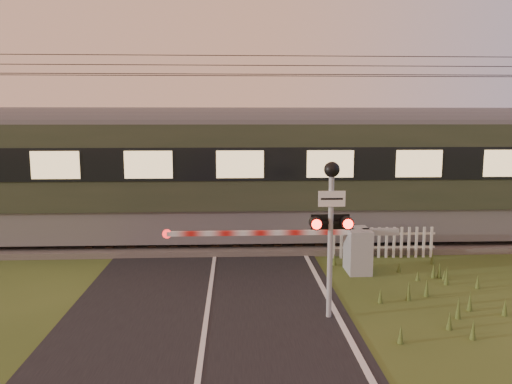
{
  "coord_description": "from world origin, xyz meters",
  "views": [
    {
      "loc": [
        0.59,
        -9.71,
        4.12
      ],
      "look_at": [
        1.17,
        3.2,
        2.22
      ],
      "focal_mm": 35.0,
      "sensor_mm": 36.0,
      "label": 1
    }
  ],
  "objects": [
    {
      "name": "overhead_wires",
      "position": [
        0.0,
        6.5,
        5.72
      ],
      "size": [
        120.0,
        0.62,
        0.62
      ],
      "color": "black",
      "rests_on": "ground"
    },
    {
      "name": "road",
      "position": [
        0.02,
        -0.23,
        0.01
      ],
      "size": [
        6.0,
        140.0,
        0.03
      ],
      "color": "black",
      "rests_on": "ground"
    },
    {
      "name": "picket_fence",
      "position": [
        5.02,
        4.6,
        0.47
      ],
      "size": [
        3.18,
        0.08,
        0.93
      ],
      "color": "silver",
      "rests_on": "ground"
    },
    {
      "name": "boom_gate",
      "position": [
        3.69,
        3.25,
        0.66
      ],
      "size": [
        6.32,
        0.92,
        1.23
      ],
      "color": "gray",
      "rests_on": "ground"
    },
    {
      "name": "ground",
      "position": [
        0.0,
        0.0,
        0.0
      ],
      "size": [
        160.0,
        160.0,
        0.0
      ],
      "primitive_type": "plane",
      "color": "#33471B",
      "rests_on": "ground"
    },
    {
      "name": "track_bed",
      "position": [
        0.0,
        6.5,
        0.07
      ],
      "size": [
        140.0,
        3.4,
        0.39
      ],
      "color": "#47423D",
      "rests_on": "ground"
    },
    {
      "name": "crossing_signal",
      "position": [
        2.56,
        0.15,
        2.25
      ],
      "size": [
        0.83,
        0.35,
        3.27
      ],
      "color": "gray",
      "rests_on": "ground"
    }
  ]
}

